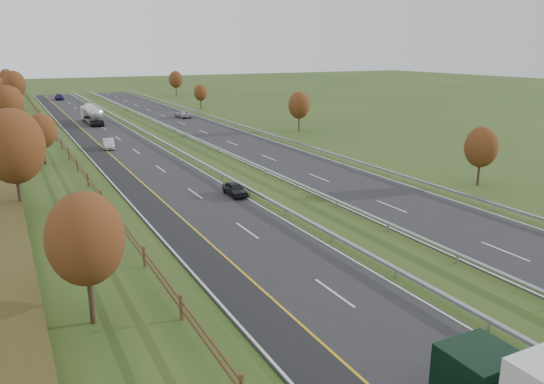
{
  "coord_description": "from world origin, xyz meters",
  "views": [
    {
      "loc": [
        -14.54,
        -12.0,
        13.57
      ],
      "look_at": [
        4.46,
        25.06,
        2.2
      ],
      "focal_mm": 35.0,
      "sensor_mm": 36.0,
      "label": 1
    }
  ],
  "objects_px": {
    "car_silver_mid": "(109,144)",
    "car_oncoming": "(183,114)",
    "car_dark_near": "(235,189)",
    "road_tanker": "(92,113)",
    "car_small_far": "(59,97)"
  },
  "relations": [
    {
      "from": "car_silver_mid",
      "to": "car_oncoming",
      "type": "height_order",
      "value": "car_oncoming"
    },
    {
      "from": "car_silver_mid",
      "to": "car_dark_near",
      "type": "bearing_deg",
      "value": -71.0
    },
    {
      "from": "road_tanker",
      "to": "car_dark_near",
      "type": "xyz_separation_m",
      "value": [
        3.84,
        -57.65,
        -1.19
      ]
    },
    {
      "from": "car_dark_near",
      "to": "car_silver_mid",
      "type": "relative_size",
      "value": 0.91
    },
    {
      "from": "car_small_far",
      "to": "car_oncoming",
      "type": "xyz_separation_m",
      "value": [
        17.98,
        -51.04,
        -0.04
      ]
    },
    {
      "from": "car_dark_near",
      "to": "car_silver_mid",
      "type": "distance_m",
      "value": 30.93
    },
    {
      "from": "car_dark_near",
      "to": "car_small_far",
      "type": "relative_size",
      "value": 0.73
    },
    {
      "from": "road_tanker",
      "to": "car_dark_near",
      "type": "bearing_deg",
      "value": -86.19
    },
    {
      "from": "car_silver_mid",
      "to": "car_oncoming",
      "type": "xyz_separation_m",
      "value": [
        19.75,
        27.92,
        0.03
      ]
    },
    {
      "from": "road_tanker",
      "to": "car_small_far",
      "type": "xyz_separation_m",
      "value": [
        -0.39,
        51.65,
        -1.08
      ]
    },
    {
      "from": "road_tanker",
      "to": "car_oncoming",
      "type": "bearing_deg",
      "value": 2.01
    },
    {
      "from": "road_tanker",
      "to": "car_silver_mid",
      "type": "height_order",
      "value": "road_tanker"
    },
    {
      "from": "road_tanker",
      "to": "car_oncoming",
      "type": "xyz_separation_m",
      "value": [
        17.59,
        0.62,
        -1.12
      ]
    },
    {
      "from": "car_dark_near",
      "to": "car_small_far",
      "type": "height_order",
      "value": "car_small_far"
    },
    {
      "from": "car_small_far",
      "to": "car_oncoming",
      "type": "relative_size",
      "value": 1.01
    }
  ]
}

